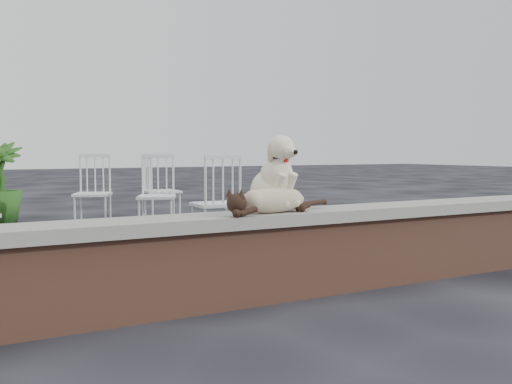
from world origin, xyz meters
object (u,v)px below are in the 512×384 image
chair_b (93,193)px  chair_e (162,190)px  dog (271,172)px  cat (272,199)px  chair_d (157,195)px  chair_c (216,202)px

chair_b → chair_e: size_ratio=1.00×
dog → cat: bearing=-127.7°
dog → chair_e: 3.97m
cat → chair_d: 3.25m
dog → chair_d: 3.11m
chair_b → chair_e: 0.92m
dog → chair_e: bearing=70.3°
chair_c → dog: bearing=79.7°
dog → cat: size_ratio=0.48×
cat → chair_c: 2.11m
dog → chair_e: dog is taller
chair_d → chair_e: bearing=91.2°
chair_c → chair_b: 2.10m
chair_e → chair_c: bearing=178.7°
dog → chair_d: (0.31, 3.07, -0.37)m
dog → cat: 0.24m
chair_c → chair_e: bearing=-91.2°
cat → chair_d: chair_d is taller
chair_c → chair_d: (-0.18, 1.20, 0.00)m
chair_c → chair_e: size_ratio=1.00×
chair_d → dog: bearing=-70.0°
cat → chair_d: size_ratio=1.15×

